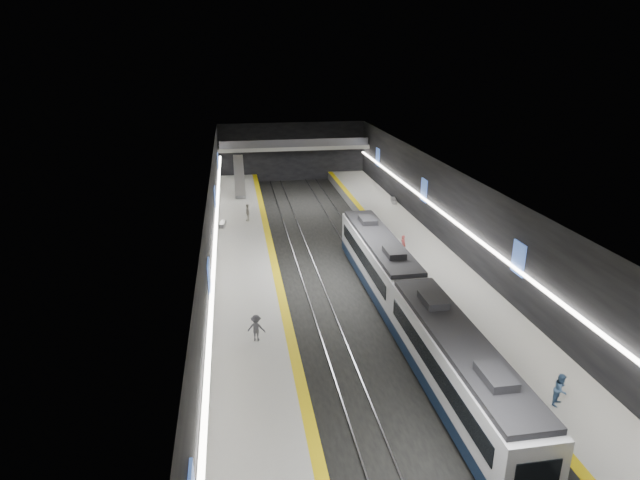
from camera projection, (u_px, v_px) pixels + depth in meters
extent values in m
plane|color=black|center=(344.00, 282.00, 42.29)|extent=(70.00, 70.00, 0.00)
cube|color=beige|center=(345.00, 183.00, 39.59)|extent=(20.00, 70.00, 0.04)
cube|color=black|center=(212.00, 241.00, 39.41)|extent=(0.04, 70.00, 8.00)
cube|color=black|center=(468.00, 227.00, 42.47)|extent=(0.04, 70.00, 8.00)
cube|color=black|center=(292.00, 152.00, 73.44)|extent=(20.00, 0.04, 8.00)
cube|color=slate|center=(248.00, 282.00, 40.98)|extent=(5.00, 70.00, 1.00)
cube|color=#A1A19C|center=(248.00, 276.00, 40.81)|extent=(5.00, 70.00, 0.02)
cube|color=yellow|center=(277.00, 274.00, 41.14)|extent=(0.60, 70.00, 0.02)
cube|color=slate|center=(434.00, 270.00, 43.27)|extent=(5.00, 70.00, 1.00)
cube|color=#A1A19C|center=(435.00, 264.00, 43.10)|extent=(5.00, 70.00, 0.02)
cube|color=yellow|center=(409.00, 266.00, 42.76)|extent=(0.60, 70.00, 0.02)
cube|color=gray|center=(304.00, 284.00, 41.78)|extent=(0.08, 70.00, 0.12)
cube|color=gray|center=(322.00, 283.00, 42.00)|extent=(0.08, 70.00, 0.12)
cube|color=gray|center=(366.00, 280.00, 42.55)|extent=(0.08, 70.00, 0.12)
cube|color=gray|center=(383.00, 278.00, 42.77)|extent=(0.08, 70.00, 0.12)
cube|color=#0E1D36|center=(455.00, 391.00, 27.56)|extent=(2.65, 15.00, 0.80)
cube|color=silver|center=(457.00, 363.00, 27.00)|extent=(2.65, 15.00, 2.50)
cube|color=black|center=(460.00, 339.00, 26.53)|extent=(2.44, 14.25, 0.30)
cube|color=black|center=(457.00, 363.00, 26.99)|extent=(2.69, 13.20, 1.00)
cube|color=black|center=(538.00, 474.00, 20.04)|extent=(1.85, 0.05, 1.20)
cube|color=#0E1D36|center=(378.00, 276.00, 41.49)|extent=(2.65, 15.00, 0.80)
cube|color=silver|center=(379.00, 256.00, 40.93)|extent=(2.65, 15.00, 2.50)
cube|color=black|center=(380.00, 239.00, 40.46)|extent=(2.44, 14.25, 0.30)
cube|color=black|center=(379.00, 256.00, 40.91)|extent=(2.69, 13.20, 1.00)
cube|color=black|center=(410.00, 300.00, 33.97)|extent=(1.85, 0.05, 1.20)
cube|color=#3E62BC|center=(209.00, 278.00, 31.83)|extent=(0.10, 1.50, 2.20)
cube|color=#3E62BC|center=(215.00, 199.00, 48.54)|extent=(0.10, 1.50, 2.20)
cube|color=#3E62BC|center=(218.00, 162.00, 64.33)|extent=(0.10, 1.50, 2.20)
cube|color=#3E62BC|center=(518.00, 258.00, 34.86)|extent=(0.10, 1.50, 2.20)
cube|color=#3E62BC|center=(424.00, 190.00, 51.58)|extent=(0.10, 1.50, 2.20)
cube|color=#3E62BC|center=(378.00, 157.00, 67.36)|extent=(0.10, 1.50, 2.20)
cube|color=white|center=(215.00, 244.00, 39.51)|extent=(0.25, 68.60, 0.12)
cube|color=white|center=(465.00, 230.00, 42.51)|extent=(0.25, 68.60, 0.12)
cube|color=gray|center=(294.00, 147.00, 71.25)|extent=(20.00, 3.00, 0.50)
cube|color=#47474C|center=(295.00, 143.00, 69.65)|extent=(19.60, 0.08, 1.00)
cube|color=#99999E|center=(239.00, 176.00, 64.31)|extent=(1.20, 7.50, 3.92)
cube|color=#99999E|center=(222.00, 224.00, 52.27)|extent=(0.72, 1.79, 0.42)
cube|color=#99999E|center=(393.00, 201.00, 60.25)|extent=(0.82, 1.89, 0.45)
imported|color=#B74445|center=(403.00, 245.00, 44.99)|extent=(0.54, 0.68, 1.64)
imported|color=#436592|center=(561.00, 390.00, 25.86)|extent=(1.04, 1.01, 1.69)
imported|color=#B8B2A8|center=(248.00, 213.00, 53.65)|extent=(0.60, 1.08, 1.74)
imported|color=#3B3C42|center=(256.00, 328.00, 31.58)|extent=(1.19, 0.87, 1.65)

